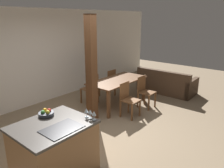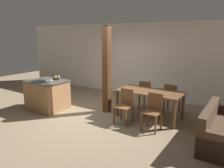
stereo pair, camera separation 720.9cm
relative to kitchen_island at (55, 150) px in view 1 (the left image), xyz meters
The scene contains 14 objects.
ground_plane 1.56m from the kitchen_island, 12.95° to the left, with size 16.00×16.00×0.00m, color #847056.
wall_back 3.45m from the kitchen_island, 64.15° to the left, with size 11.20×0.08×2.70m.
kitchen_island is the anchor object (origin of this frame).
fruit_bowl 0.60m from the kitchen_island, 70.06° to the left, with size 0.25×0.25×0.10m.
wine_glass_near 0.85m from the kitchen_island, 38.88° to the right, with size 0.07×0.07×0.15m.
wine_glass_middle 0.82m from the kitchen_island, 32.43° to the right, with size 0.07×0.07×0.15m.
wine_glass_far 0.79m from the kitchen_island, 24.90° to the right, with size 0.07×0.07×0.15m.
dining_table 3.13m from the kitchen_island, 19.97° to the left, with size 1.78×0.87×0.76m.
dining_chair_near_left 2.57m from the kitchen_island, ahead, with size 0.40×0.40×0.88m.
dining_chair_near_right 3.36m from the kitchen_island, ahead, with size 0.40×0.40×0.88m.
dining_chair_far_left 3.07m from the kitchen_island, 34.28° to the left, with size 0.40×0.40×0.88m.
dining_chair_far_right 3.76m from the kitchen_island, 27.41° to the left, with size 0.40×0.40×0.88m.
couch 4.94m from the kitchen_island, ahead, with size 0.91×1.86×0.80m.
timber_post 2.04m from the kitchen_island, 26.15° to the left, with size 0.19×0.19×2.52m.
Camera 1 is at (-3.16, -2.92, 2.45)m, focal length 35.00 mm.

